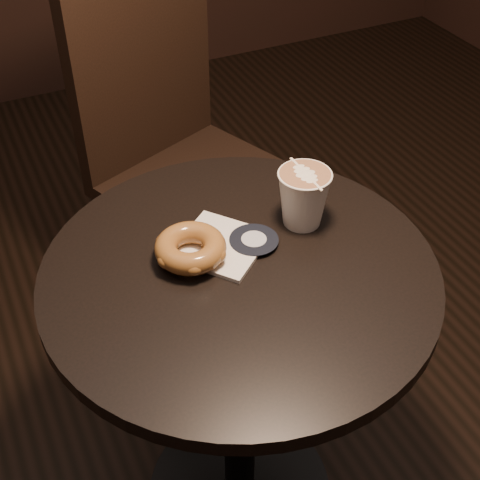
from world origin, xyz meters
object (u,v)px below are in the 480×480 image
at_px(doughnut, 190,248).
at_px(latte_cup, 303,198).
at_px(pastry_bag, 221,245).
at_px(cafe_table, 240,343).
at_px(chair, 172,132).

relative_size(doughnut, latte_cup, 1.14).
distance_m(pastry_bag, doughnut, 0.07).
bearing_deg(cafe_table, latte_cup, 22.26).
relative_size(cafe_table, latte_cup, 6.79).
distance_m(chair, doughnut, 0.67).
relative_size(cafe_table, chair, 0.68).
height_order(doughnut, latte_cup, latte_cup).
bearing_deg(cafe_table, doughnut, 141.22).
bearing_deg(cafe_table, pastry_bag, 96.33).
height_order(chair, doughnut, chair).
relative_size(chair, pastry_bag, 7.62).
relative_size(cafe_table, doughnut, 5.95).
xyz_separation_m(pastry_bag, doughnut, (-0.06, -0.01, 0.02)).
bearing_deg(doughnut, cafe_table, -38.78).
distance_m(doughnut, latte_cup, 0.23).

